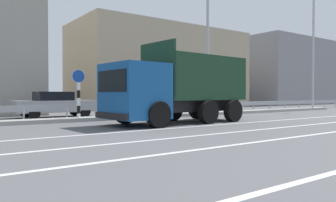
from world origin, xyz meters
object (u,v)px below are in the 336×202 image
object	(u,v)px
median_road_sign	(79,95)
street_lamp_3	(315,41)
dump_truck	(163,94)
parked_car_4	(140,104)
parked_car_5	(199,101)
parked_car_3	(55,104)
street_lamp_2	(210,35)

from	to	relation	value
median_road_sign	street_lamp_3	size ratio (longest dim) A/B	0.24
dump_truck	parked_car_4	distance (m)	8.25
street_lamp_3	parked_car_5	size ratio (longest dim) A/B	2.23
street_lamp_3	parked_car_3	world-z (taller)	street_lamp_3
dump_truck	parked_car_3	xyz separation A→B (m)	(-2.50, 7.23, -0.58)
parked_car_5	dump_truck	bearing A→B (deg)	-52.31
parked_car_4	parked_car_3	bearing A→B (deg)	-91.61
street_lamp_3	parked_car_4	world-z (taller)	street_lamp_3
median_road_sign	parked_car_3	world-z (taller)	median_road_sign
median_road_sign	street_lamp_2	world-z (taller)	street_lamp_2
dump_truck	street_lamp_2	distance (m)	7.81
dump_truck	parked_car_5	size ratio (longest dim) A/B	1.50
dump_truck	street_lamp_3	world-z (taller)	street_lamp_3
parked_car_4	street_lamp_3	bearing A→B (deg)	70.72
street_lamp_2	parked_car_5	xyz separation A→B (m)	(2.65, 4.01, -4.31)
street_lamp_3	parked_car_3	distance (m)	21.71
dump_truck	parked_car_3	distance (m)	7.68
median_road_sign	parked_car_3	bearing A→B (deg)	90.67
street_lamp_3	parked_car_4	size ratio (longest dim) A/B	2.34
dump_truck	street_lamp_3	xyz separation A→B (m)	(18.28, 3.53, 4.52)
street_lamp_2	street_lamp_3	xyz separation A→B (m)	(12.32, 0.18, 0.75)
street_lamp_2	parked_car_4	xyz separation A→B (m)	(-2.62, 4.16, -4.46)
dump_truck	median_road_sign	distance (m)	4.41
parked_car_5	street_lamp_3	bearing A→B (deg)	65.48
dump_truck	parked_car_5	distance (m)	11.35
dump_truck	parked_car_3	bearing A→B (deg)	15.21
street_lamp_3	street_lamp_2	bearing A→B (deg)	-179.19
dump_truck	street_lamp_2	xyz separation A→B (m)	(5.96, 3.36, 3.76)
dump_truck	median_road_sign	world-z (taller)	dump_truck
dump_truck	parked_car_5	xyz separation A→B (m)	(8.61, 7.37, -0.54)
parked_car_4	dump_truck	bearing A→B (deg)	-28.32
dump_truck	parked_car_3	world-z (taller)	dump_truck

